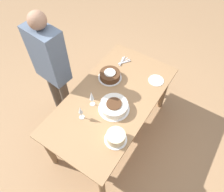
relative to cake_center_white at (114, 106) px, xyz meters
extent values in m
plane|color=#A87F56|center=(-0.10, -0.09, -0.81)|extent=(12.00, 12.00, 0.00)
cube|color=#9E754C|center=(-0.10, -0.09, -0.06)|extent=(1.66, 0.89, 0.03)
cylinder|color=brown|center=(-0.86, -0.46, -0.44)|extent=(0.07, 0.07, 0.74)
cylinder|color=brown|center=(0.66, -0.46, -0.44)|extent=(0.07, 0.07, 0.74)
cylinder|color=brown|center=(-0.86, 0.28, -0.44)|extent=(0.07, 0.07, 0.74)
cylinder|color=brown|center=(0.66, 0.28, -0.44)|extent=(0.07, 0.07, 0.74)
cylinder|color=white|center=(0.00, 0.00, -0.04)|extent=(0.34, 0.34, 0.01)
cylinder|color=silver|center=(0.00, 0.00, 0.00)|extent=(0.30, 0.30, 0.08)
cylinder|color=#4C2D19|center=(0.00, 0.00, 0.05)|extent=(0.16, 0.16, 0.01)
cylinder|color=white|center=(-0.35, -0.28, -0.04)|extent=(0.28, 0.28, 0.01)
cylinder|color=#4C2D19|center=(-0.35, -0.28, 0.00)|extent=(0.24, 0.24, 0.08)
cylinder|color=silver|center=(-0.35, -0.28, 0.04)|extent=(0.13, 0.13, 0.01)
cylinder|color=white|center=(0.30, 0.21, -0.04)|extent=(0.23, 0.23, 0.01)
cylinder|color=beige|center=(0.30, 0.21, 0.01)|extent=(0.19, 0.19, 0.10)
cylinder|color=silver|center=(0.08, -0.23, -0.04)|extent=(0.06, 0.06, 0.00)
cylinder|color=silver|center=(0.08, -0.23, 0.00)|extent=(0.01, 0.01, 0.09)
cone|color=silver|center=(0.08, -0.23, 0.11)|extent=(0.05, 0.05, 0.12)
cylinder|color=silver|center=(0.28, -0.22, -0.04)|extent=(0.06, 0.06, 0.00)
cylinder|color=silver|center=(0.28, -0.22, 0.00)|extent=(0.01, 0.01, 0.09)
cone|color=silver|center=(0.28, -0.22, 0.10)|extent=(0.04, 0.04, 0.09)
cylinder|color=white|center=(-0.61, 0.20, -0.04)|extent=(0.18, 0.18, 0.01)
cube|color=silver|center=(-0.68, -0.30, -0.04)|extent=(0.17, 0.05, 0.00)
cube|color=silver|center=(-0.65, -0.31, -0.04)|extent=(0.17, 0.06, 0.00)
cube|color=silver|center=(-0.66, -0.27, -0.04)|extent=(0.15, 0.11, 0.00)
cube|color=silver|center=(-0.67, -0.27, -0.03)|extent=(0.16, 0.08, 0.00)
cube|color=silver|center=(-0.66, -0.30, -0.03)|extent=(0.17, 0.04, 0.00)
cylinder|color=#4C4238|center=(0.00, -0.95, -0.42)|extent=(0.11, 0.11, 0.80)
cylinder|color=#4C4238|center=(0.02, -0.74, -0.42)|extent=(0.11, 0.11, 0.80)
cube|color=slate|center=(0.01, -0.85, 0.31)|extent=(0.26, 0.42, 0.66)
sphere|color=#997056|center=(0.01, -0.85, 0.74)|extent=(0.18, 0.18, 0.18)
camera|label=1|loc=(1.10, 0.69, 1.93)|focal=35.00mm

